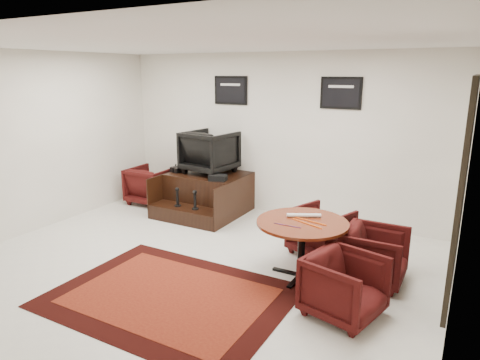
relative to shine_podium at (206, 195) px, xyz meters
name	(u,v)px	position (x,y,z in m)	size (l,w,h in m)	color
ground	(196,265)	(1.09, -1.91, -0.32)	(6.00, 6.00, 0.00)	silver
room_shell	(227,131)	(1.50, -1.78, 1.46)	(6.02, 5.02, 2.81)	white
area_rug	(170,296)	(1.30, -2.73, -0.32)	(2.62, 1.96, 0.01)	black
shine_podium	(206,195)	(0.00, 0.00, 0.00)	(1.36, 1.40, 0.70)	black
shine_chair	(210,150)	(0.00, 0.14, 0.80)	(0.82, 0.77, 0.84)	black
shoes_pair	(179,169)	(-0.54, -0.07, 0.42)	(0.27, 0.30, 0.09)	black
polish_kit	(218,178)	(0.43, -0.28, 0.43)	(0.29, 0.20, 0.10)	black
umbrella_black	(169,186)	(-0.77, -0.09, 0.08)	(0.30, 0.11, 0.80)	black
umbrella_hooked	(171,183)	(-0.83, 0.06, 0.09)	(0.31, 0.12, 0.83)	black
armchair_side	(151,183)	(-1.24, -0.05, 0.06)	(0.75, 0.71, 0.78)	black
meeting_table	(302,228)	(2.41, -1.55, 0.31)	(1.11, 1.11, 0.73)	#4D170B
table_chair_back	(321,229)	(2.40, -0.76, 0.04)	(0.71, 0.66, 0.73)	black
table_chair_window	(375,253)	(3.23, -1.22, 0.04)	(0.71, 0.67, 0.73)	black
table_chair_corner	(345,283)	(3.12, -2.15, 0.04)	(0.71, 0.66, 0.73)	black
paper_roll	(304,215)	(2.38, -1.40, 0.43)	(0.05, 0.05, 0.42)	silver
table_clutter	(304,223)	(2.46, -1.60, 0.41)	(0.57, 0.33, 0.01)	#F4580D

